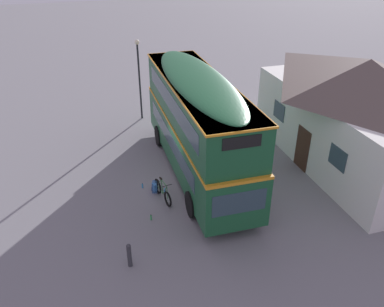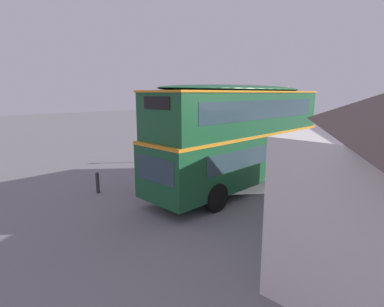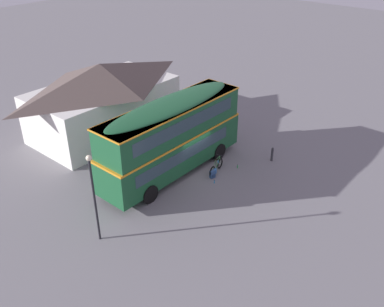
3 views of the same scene
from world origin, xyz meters
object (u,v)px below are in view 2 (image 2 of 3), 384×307
at_px(backpack_on_ground, 190,176).
at_px(street_lamp, 286,115).
at_px(double_decker_bus, 242,132).
at_px(kerb_bollard, 98,182).
at_px(water_bottle_blue_sports, 189,176).
at_px(touring_bicycle, 184,177).
at_px(water_bottle_green_metal, 154,185).

distance_m(backpack_on_ground, street_lamp, 8.60).
relative_size(double_decker_bus, kerb_bollard, 10.70).
distance_m(street_lamp, kerb_bollard, 12.81).
distance_m(backpack_on_ground, water_bottle_blue_sports, 0.67).
distance_m(double_decker_bus, kerb_bollard, 6.97).
bearing_deg(touring_bicycle, street_lamp, 175.21).
relative_size(backpack_on_ground, street_lamp, 0.11).
height_order(touring_bicycle, kerb_bollard, touring_bicycle).
relative_size(water_bottle_green_metal, kerb_bollard, 0.26).
xyz_separation_m(backpack_on_ground, water_bottle_blue_sports, (-0.44, -0.48, -0.16)).
bearing_deg(street_lamp, backpack_on_ground, -6.39).
bearing_deg(water_bottle_blue_sports, kerb_bollard, -15.51).
distance_m(water_bottle_blue_sports, water_bottle_green_metal, 2.36).
bearing_deg(water_bottle_green_metal, kerb_bollard, -27.92).
height_order(water_bottle_green_metal, kerb_bollard, kerb_bollard).
xyz_separation_m(double_decker_bus, street_lamp, (-7.04, -1.40, 0.33)).
bearing_deg(kerb_bollard, backpack_on_ground, 157.10).
bearing_deg(water_bottle_blue_sports, backpack_on_ground, 47.65).
height_order(backpack_on_ground, water_bottle_green_metal, backpack_on_ground).
bearing_deg(water_bottle_green_metal, backpack_on_ground, 163.50).
xyz_separation_m(backpack_on_ground, kerb_bollard, (4.16, -1.76, 0.22)).
bearing_deg(kerb_bollard, water_bottle_green_metal, 152.08).
xyz_separation_m(double_decker_bus, backpack_on_ground, (1.07, -2.31, -2.37)).
bearing_deg(backpack_on_ground, street_lamp, 173.61).
xyz_separation_m(water_bottle_blue_sports, kerb_bollard, (4.60, -1.28, 0.39)).
bearing_deg(street_lamp, kerb_bollard, -12.26).
distance_m(touring_bicycle, water_bottle_green_metal, 1.53).
distance_m(water_bottle_green_metal, kerb_bollard, 2.57).
bearing_deg(touring_bicycle, backpack_on_ground, -163.58).
relative_size(backpack_on_ground, water_bottle_blue_sports, 2.25).
xyz_separation_m(double_decker_bus, water_bottle_green_metal, (2.99, -2.88, -2.53)).
height_order(double_decker_bus, touring_bicycle, double_decker_bus).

